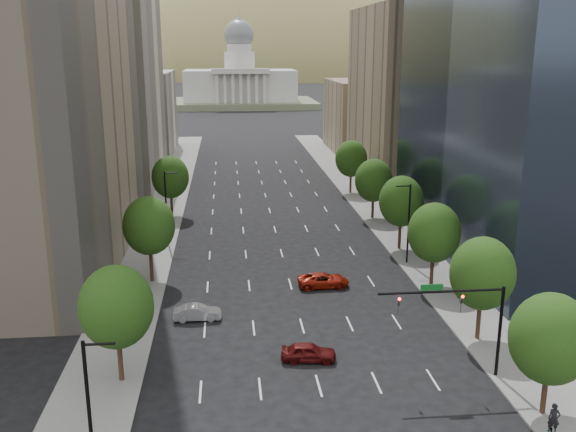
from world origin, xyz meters
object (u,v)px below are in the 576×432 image
object	(u,v)px
car_silver	(197,313)
cyclist	(553,429)
capitol	(240,85)
car_red_far	(323,280)
traffic_signal	(468,312)
car_maroon	(309,352)

from	to	relation	value
car_silver	cyclist	distance (m)	29.91
cyclist	capitol	bearing A→B (deg)	111.33
car_red_far	traffic_signal	bearing A→B (deg)	-161.12
car_silver	cyclist	size ratio (longest dim) A/B	1.64
capitol	cyclist	world-z (taller)	capitol
capitol	cyclist	distance (m)	228.31
cyclist	car_maroon	bearing A→B (deg)	156.23
car_silver	car_red_far	bearing A→B (deg)	-60.98
car_maroon	cyclist	world-z (taller)	cyclist
car_maroon	car_red_far	world-z (taller)	car_maroon
car_maroon	traffic_signal	bearing A→B (deg)	-102.35
capitol	cyclist	bearing A→B (deg)	-86.73
car_red_far	cyclist	size ratio (longest dim) A/B	2.01
traffic_signal	cyclist	xyz separation A→B (m)	(2.47, -8.10, -4.17)
capitol	car_red_far	xyz separation A→B (m)	(3.21, -200.79, -7.87)
capitol	car_red_far	distance (m)	200.97
traffic_signal	cyclist	bearing A→B (deg)	-73.03
traffic_signal	cyclist	world-z (taller)	traffic_signal
traffic_signal	car_maroon	xyz separation A→B (m)	(-10.78, 3.76, -4.46)
traffic_signal	car_red_far	size ratio (longest dim) A/B	1.78
traffic_signal	car_silver	bearing A→B (deg)	148.10
traffic_signal	car_silver	size ratio (longest dim) A/B	2.19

